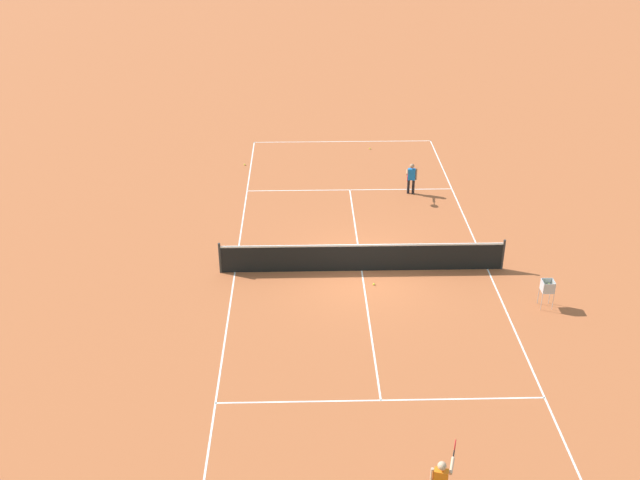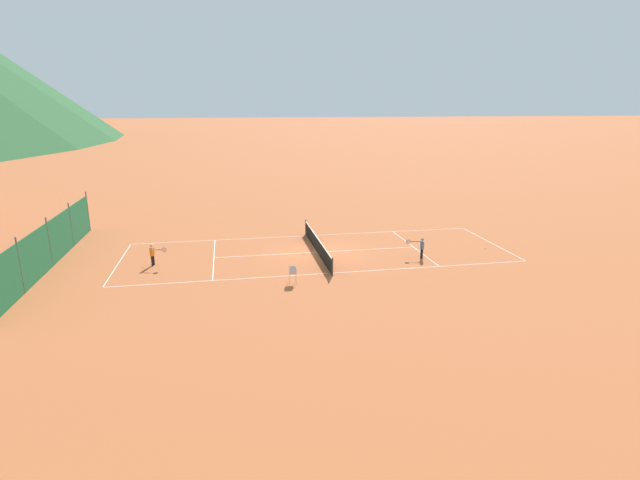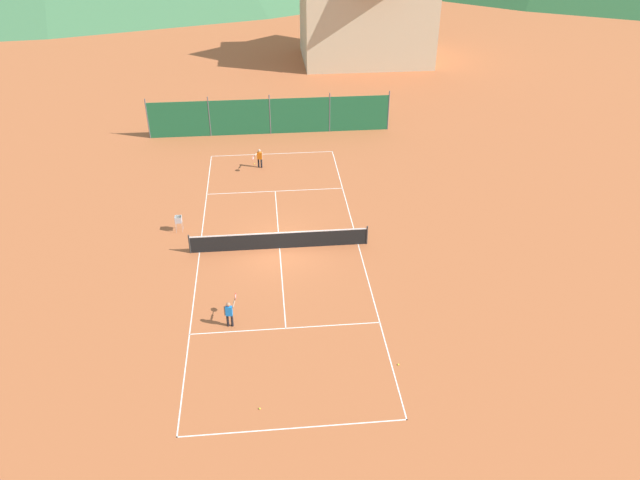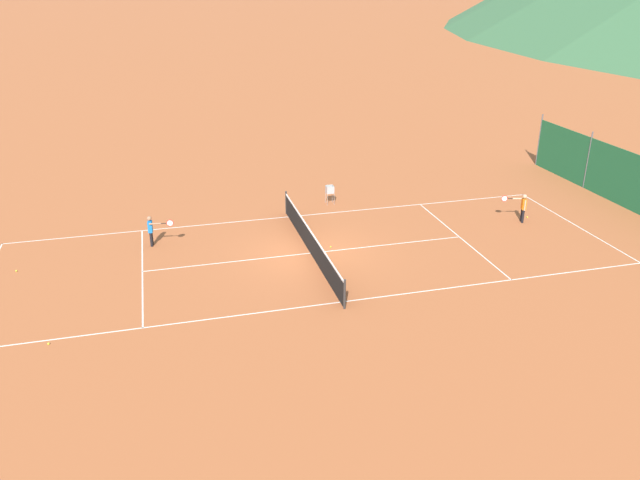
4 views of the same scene
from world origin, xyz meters
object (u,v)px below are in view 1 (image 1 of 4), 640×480
Objects in this scene: tennis_net at (362,257)px; tennis_ball_alley_right at (245,165)px; player_far_baseline at (441,480)px; player_near_baseline at (411,177)px; ball_hopper at (547,288)px; tennis_ball_far_corner at (370,149)px; tennis_ball_alley_left at (374,284)px.

tennis_ball_alley_right is (4.36, -9.10, -0.47)m from tennis_net.
tennis_net is at bearing -84.91° from player_far_baseline.
player_far_baseline is 19.62m from tennis_ball_alley_right.
player_far_baseline is 15.82m from player_near_baseline.
tennis_net is at bearing 68.34° from player_near_baseline.
player_far_baseline is at bearing 84.58° from player_near_baseline.
ball_hopper is at bearing 156.87° from tennis_net.
tennis_net is at bearing -23.13° from ball_hopper.
player_far_baseline reaches higher than tennis_ball_far_corner.
ball_hopper is at bearing -120.38° from player_far_baseline.
player_far_baseline is 19.37× the size of tennis_ball_alley_right.
player_far_baseline is at bearing 93.60° from tennis_ball_alley_left.
player_far_baseline is (-0.87, 9.79, 0.25)m from tennis_net.
tennis_ball_far_corner is at bearing -90.87° from player_far_baseline.
tennis_net reaches higher than tennis_ball_far_corner.
ball_hopper is (-9.65, 11.36, 0.63)m from tennis_ball_alley_right.
tennis_ball_alley_right is (4.68, -10.01, 0.00)m from tennis_ball_alley_left.
tennis_ball_alley_left is at bearing 115.05° from tennis_ball_alley_right.
tennis_net is 6.42m from player_near_baseline.
tennis_ball_alley_right is at bearing -49.64° from ball_hopper.
tennis_ball_far_corner is 1.00× the size of tennis_ball_alley_right.
tennis_ball_alley_left is (2.05, 6.86, -0.70)m from player_near_baseline.
tennis_ball_alley_right is at bearing 17.86° from tennis_ball_far_corner.
player_near_baseline is at bearing 103.47° from tennis_ball_far_corner.
ball_hopper reaches higher than tennis_ball_alley_left.
tennis_ball_far_corner is 1.00× the size of tennis_ball_alley_left.
tennis_net is 10.10m from tennis_ball_alley_right.
tennis_ball_far_corner is (-1.19, -10.89, -0.47)m from tennis_net.
player_near_baseline is (-2.37, -5.96, 0.23)m from tennis_net.
tennis_ball_alley_right is at bearing -25.03° from player_near_baseline.
ball_hopper is (-4.97, 1.35, 0.63)m from tennis_ball_alley_left.
ball_hopper is at bearing 107.33° from tennis_ball_far_corner.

